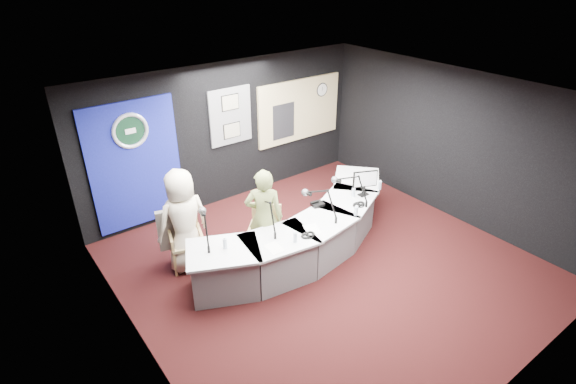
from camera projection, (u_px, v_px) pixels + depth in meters
ground at (327, 266)px, 7.34m from camera, size 6.00×6.00×0.00m
ceiling at (336, 99)px, 6.03m from camera, size 6.00×6.00×0.02m
wall_back at (229, 134)px, 8.80m from camera, size 6.00×0.02×2.80m
wall_front at (528, 300)px, 4.57m from camera, size 6.00×0.02×2.80m
wall_left at (134, 265)px, 5.09m from camera, size 0.02×6.00×2.80m
wall_right at (452, 145)px, 8.28m from camera, size 0.02×6.00×2.80m
broadcast_desk at (304, 233)px, 7.53m from camera, size 4.50×1.90×0.75m
backdrop_panel at (136, 165)px, 7.83m from camera, size 1.60×0.05×2.30m
agency_seal at (130, 131)px, 7.50m from camera, size 0.63×0.07×0.63m
seal_center at (130, 131)px, 7.50m from camera, size 0.48×0.01×0.48m
pinboard at (230, 116)px, 8.64m from camera, size 0.90×0.04×1.10m
framed_photo_upper at (230, 103)px, 8.48m from camera, size 0.34×0.02×0.27m
framed_photo_lower at (232, 131)px, 8.75m from camera, size 0.34×0.02×0.27m
booth_window_frame at (299, 110)px, 9.64m from camera, size 2.12×0.06×1.32m
booth_glow at (300, 110)px, 9.63m from camera, size 2.00×0.02×1.20m
equipment_rack at (284, 121)px, 9.45m from camera, size 0.55×0.02×0.75m
wall_clock at (322, 90)px, 9.77m from camera, size 0.28×0.01×0.28m
armchair_left at (186, 242)px, 7.15m from camera, size 0.64×0.64×0.91m
armchair_right at (265, 234)px, 7.25m from camera, size 0.82×0.82×1.03m
draped_jacket at (173, 229)px, 7.19m from camera, size 0.51×0.24×0.70m
person_man at (184, 221)px, 6.96m from camera, size 0.84×0.56×1.71m
person_woman at (264, 217)px, 7.10m from camera, size 0.72×0.69×1.66m
computer_monitor at (365, 179)px, 7.78m from camera, size 0.40×0.20×0.29m
desk_phone at (317, 204)px, 7.58m from camera, size 0.23×0.19×0.05m
headphones_near at (359, 204)px, 7.60m from camera, size 0.21×0.21×0.04m
headphones_far at (308, 235)px, 6.77m from camera, size 0.20×0.20×0.03m
paper_stack at (274, 248)px, 6.50m from camera, size 0.22×0.30×0.00m
notepad at (312, 229)px, 6.94m from camera, size 0.30×0.36×0.00m
boom_mic_a at (205, 223)px, 6.53m from camera, size 0.35×0.70×0.60m
boom_mic_b at (267, 212)px, 6.83m from camera, size 0.27×0.72×0.60m
boom_mic_c at (321, 200)px, 7.14m from camera, size 0.27×0.72×0.60m
boom_mic_d at (351, 186)px, 7.57m from camera, size 0.33×0.70×0.60m
water_bottles at (319, 216)px, 7.13m from camera, size 3.21×0.56×0.18m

